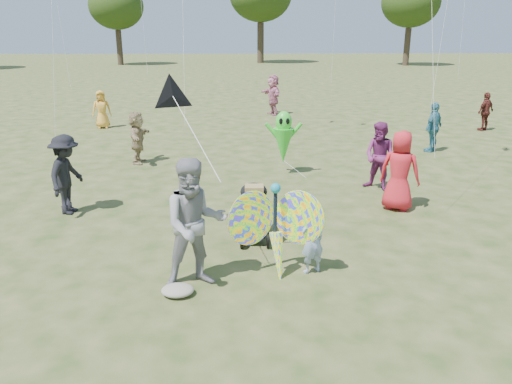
# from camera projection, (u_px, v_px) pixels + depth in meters

# --- Properties ---
(ground) EXTENTS (160.00, 160.00, 0.00)m
(ground) POSITION_uv_depth(u_px,v_px,m) (272.00, 291.00, 7.61)
(ground) COLOR #51592B
(ground) RESTS_ON ground
(child_girl) EXTENTS (0.49, 0.42, 1.13)m
(child_girl) POSITION_uv_depth(u_px,v_px,m) (313.00, 240.00, 8.03)
(child_girl) COLOR #91A4CE
(child_girl) RESTS_ON ground
(adult_man) EXTENTS (1.16, 1.01, 2.04)m
(adult_man) POSITION_uv_depth(u_px,v_px,m) (195.00, 224.00, 7.48)
(adult_man) COLOR gray
(adult_man) RESTS_ON ground
(grey_bag) EXTENTS (0.49, 0.40, 0.16)m
(grey_bag) POSITION_uv_depth(u_px,v_px,m) (178.00, 290.00, 7.47)
(grey_bag) COLOR gray
(grey_bag) RESTS_ON ground
(crowd_a) EXTENTS (1.02, 0.90, 1.76)m
(crowd_a) POSITION_uv_depth(u_px,v_px,m) (400.00, 171.00, 10.82)
(crowd_a) COLOR red
(crowd_a) RESTS_ON ground
(crowd_b) EXTENTS (0.82, 1.20, 1.72)m
(crowd_b) POSITION_uv_depth(u_px,v_px,m) (66.00, 175.00, 10.60)
(crowd_b) COLOR black
(crowd_b) RESTS_ON ground
(crowd_c) EXTENTS (0.95, 0.93, 1.61)m
(crowd_c) POSITION_uv_depth(u_px,v_px,m) (433.00, 127.00, 16.06)
(crowd_c) COLOR teal
(crowd_c) RESTS_ON ground
(crowd_d) EXTENTS (0.51, 1.45, 1.54)m
(crowd_d) POSITION_uv_depth(u_px,v_px,m) (137.00, 137.00, 14.69)
(crowd_d) COLOR #A08762
(crowd_d) RESTS_ON ground
(crowd_e) EXTENTS (1.04, 1.02, 1.69)m
(crowd_e) POSITION_uv_depth(u_px,v_px,m) (380.00, 156.00, 12.20)
(crowd_e) COLOR #762761
(crowd_e) RESTS_ON ground
(crowd_g) EXTENTS (0.82, 0.61, 1.51)m
(crowd_g) POSITION_uv_depth(u_px,v_px,m) (102.00, 109.00, 19.99)
(crowd_g) COLOR gold
(crowd_g) RESTS_ON ground
(crowd_h) EXTENTS (0.94, 0.77, 1.49)m
(crowd_h) POSITION_uv_depth(u_px,v_px,m) (486.00, 112.00, 19.49)
(crowd_h) COLOR #54201C
(crowd_h) RESTS_ON ground
(crowd_j) EXTENTS (1.11, 1.79, 1.84)m
(crowd_j) POSITION_uv_depth(u_px,v_px,m) (273.00, 95.00, 23.12)
(crowd_j) COLOR #C26F8C
(crowd_j) RESTS_ON ground
(jogging_stroller) EXTENTS (0.54, 1.06, 1.09)m
(jogging_stroller) POSITION_uv_depth(u_px,v_px,m) (254.00, 209.00, 9.31)
(jogging_stroller) COLOR black
(jogging_stroller) RESTS_ON ground
(butterfly_kite) EXTENTS (1.74, 0.75, 1.74)m
(butterfly_kite) POSITION_uv_depth(u_px,v_px,m) (276.00, 230.00, 7.89)
(butterfly_kite) COLOR orange
(butterfly_kite) RESTS_ON ground
(delta_kite_rig) EXTENTS (1.40, 2.54, 1.41)m
(delta_kite_rig) POSITION_uv_depth(u_px,v_px,m) (173.00, 96.00, 9.15)
(delta_kite_rig) COLOR black
(delta_kite_rig) RESTS_ON ground
(alien_kite) EXTENTS (1.12, 0.69, 1.74)m
(alien_kite) POSITION_uv_depth(u_px,v_px,m) (283.00, 140.00, 13.46)
(alien_kite) COLOR green
(alien_kite) RESTS_ON ground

